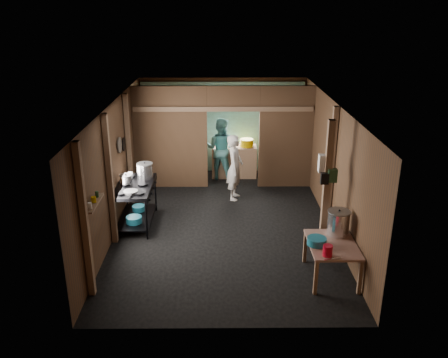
{
  "coord_description": "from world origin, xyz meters",
  "views": [
    {
      "loc": [
        -0.08,
        -9.18,
        4.49
      ],
      "look_at": [
        0.0,
        -0.2,
        1.1
      ],
      "focal_mm": 37.65,
      "sensor_mm": 36.0,
      "label": 1
    }
  ],
  "objects_px": {
    "stock_pot": "(338,223)",
    "yellow_tub": "(247,143)",
    "pink_bucket": "(328,251)",
    "stove_pot_large": "(145,171)",
    "prep_table": "(331,260)",
    "gas_range": "(136,205)",
    "cook": "(235,167)"
  },
  "relations": [
    {
      "from": "stove_pot_large",
      "to": "yellow_tub",
      "type": "distance_m",
      "value": 3.45
    },
    {
      "from": "stock_pot",
      "to": "pink_bucket",
      "type": "height_order",
      "value": "stock_pot"
    },
    {
      "from": "prep_table",
      "to": "gas_range",
      "type": "bearing_deg",
      "value": 150.34
    },
    {
      "from": "cook",
      "to": "pink_bucket",
      "type": "bearing_deg",
      "value": -150.88
    },
    {
      "from": "stock_pot",
      "to": "yellow_tub",
      "type": "height_order",
      "value": "stock_pot"
    },
    {
      "from": "pink_bucket",
      "to": "yellow_tub",
      "type": "relative_size",
      "value": 0.52
    },
    {
      "from": "prep_table",
      "to": "pink_bucket",
      "type": "bearing_deg",
      "value": -113.95
    },
    {
      "from": "pink_bucket",
      "to": "stove_pot_large",
      "type": "bearing_deg",
      "value": 138.61
    },
    {
      "from": "prep_table",
      "to": "stove_pot_large",
      "type": "height_order",
      "value": "stove_pot_large"
    },
    {
      "from": "stove_pot_large",
      "to": "pink_bucket",
      "type": "relative_size",
      "value": 1.88
    },
    {
      "from": "gas_range",
      "to": "cook",
      "type": "height_order",
      "value": "cook"
    },
    {
      "from": "pink_bucket",
      "to": "cook",
      "type": "height_order",
      "value": "cook"
    },
    {
      "from": "stock_pot",
      "to": "yellow_tub",
      "type": "bearing_deg",
      "value": 105.98
    },
    {
      "from": "gas_range",
      "to": "yellow_tub",
      "type": "height_order",
      "value": "yellow_tub"
    },
    {
      "from": "gas_range",
      "to": "yellow_tub",
      "type": "xyz_separation_m",
      "value": [
        2.52,
        2.97,
        0.5
      ]
    },
    {
      "from": "stove_pot_large",
      "to": "gas_range",
      "type": "bearing_deg",
      "value": -111.15
    },
    {
      "from": "stove_pot_large",
      "to": "cook",
      "type": "xyz_separation_m",
      "value": [
        1.98,
        0.97,
        -0.26
      ]
    },
    {
      "from": "gas_range",
      "to": "cook",
      "type": "bearing_deg",
      "value": 33.21
    },
    {
      "from": "prep_table",
      "to": "stock_pot",
      "type": "xyz_separation_m",
      "value": [
        0.16,
        0.35,
        0.54
      ]
    },
    {
      "from": "gas_range",
      "to": "stock_pot",
      "type": "distance_m",
      "value": 4.27
    },
    {
      "from": "stove_pot_large",
      "to": "stock_pot",
      "type": "bearing_deg",
      "value": -30.77
    },
    {
      "from": "prep_table",
      "to": "stove_pot_large",
      "type": "bearing_deg",
      "value": 144.21
    },
    {
      "from": "gas_range",
      "to": "cook",
      "type": "relative_size",
      "value": 0.96
    },
    {
      "from": "stove_pot_large",
      "to": "pink_bucket",
      "type": "height_order",
      "value": "stove_pot_large"
    },
    {
      "from": "prep_table",
      "to": "yellow_tub",
      "type": "height_order",
      "value": "yellow_tub"
    },
    {
      "from": "cook",
      "to": "yellow_tub",
      "type": "bearing_deg",
      "value": -3.26
    },
    {
      "from": "cook",
      "to": "stove_pot_large",
      "type": "bearing_deg",
      "value": 125.88
    },
    {
      "from": "pink_bucket",
      "to": "cook",
      "type": "bearing_deg",
      "value": 109.3
    },
    {
      "from": "stock_pot",
      "to": "gas_range",
      "type": "bearing_deg",
      "value": 155.5
    },
    {
      "from": "stove_pot_large",
      "to": "prep_table",
      "type": "bearing_deg",
      "value": -35.79
    },
    {
      "from": "stock_pot",
      "to": "prep_table",
      "type": "bearing_deg",
      "value": -114.68
    },
    {
      "from": "stove_pot_large",
      "to": "cook",
      "type": "height_order",
      "value": "cook"
    }
  ]
}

